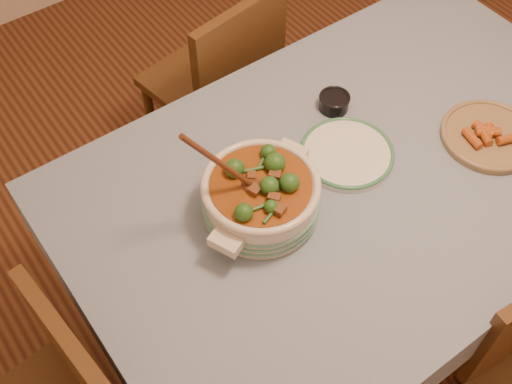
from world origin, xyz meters
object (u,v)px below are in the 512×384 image
Objects in this scene: fried_plate at (489,135)px; chair_far at (222,80)px; white_plate at (347,153)px; dining_table at (359,188)px; condiment_bowl at (334,101)px; stew_casserole at (261,195)px.

fried_plate is 1.00m from chair_far.
white_plate is 0.76m from chair_far.
dining_table is 13.98× the size of condiment_bowl.
condiment_bowl is 0.14× the size of chair_far.
fried_plate is (0.69, -0.18, -0.06)m from stew_casserole.
stew_casserole reaches higher than dining_table.
dining_table is 4.28× the size of stew_casserole.
white_plate is at bearing 153.08° from fried_plate.
dining_table is at bearing -8.69° from stew_casserole.
stew_casserole reaches higher than white_plate.
chair_far is at bearing 64.19° from stew_casserole.
fried_plate is at bearing -14.43° from stew_casserole.
dining_table is 0.79m from chair_far.
white_plate is 2.77× the size of condiment_bowl.
stew_casserole is 0.87m from chair_far.
fried_plate is (0.37, -0.13, 0.11)m from dining_table.
dining_table is at bearing 160.80° from fried_plate.
stew_casserole reaches higher than condiment_bowl.
dining_table is at bearing 78.93° from chair_far.
fried_plate is (0.28, -0.36, -0.01)m from condiment_bowl.
chair_far reaches higher than fried_plate.
dining_table is at bearing -83.34° from white_plate.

